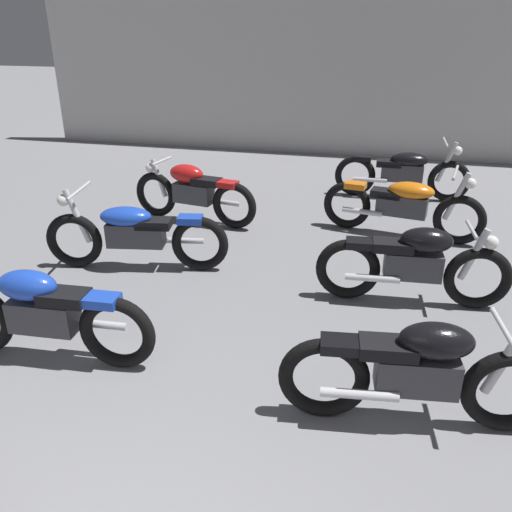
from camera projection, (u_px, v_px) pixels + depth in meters
The scene contains 8 objects.
back_wall at pixel (336, 68), 10.97m from camera, with size 13.07×0.24×3.60m, color #BCBAB7.
motorcycle_left_row_1 at pixel (42, 313), 4.46m from camera, with size 1.97×0.48×0.88m.
motorcycle_left_row_2 at pixel (135, 233), 6.14m from camera, with size 2.16×0.74×0.97m.
motorcycle_left_row_3 at pixel (193, 191), 7.59m from camera, with size 1.96×0.55×0.88m.
motorcycle_right_row_1 at pixel (418, 371), 3.73m from camera, with size 1.97×0.55×0.88m.
motorcycle_right_row_2 at pixel (414, 263), 5.37m from camera, with size 1.97×0.49×0.88m.
motorcycle_right_row_3 at pixel (403, 204), 7.09m from camera, with size 2.16×0.68×0.97m.
motorcycle_right_row_4 at pixel (403, 171), 8.61m from camera, with size 2.17×0.68×0.97m.
Camera 1 is at (1.15, -0.57, 2.74)m, focal length 37.00 mm.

